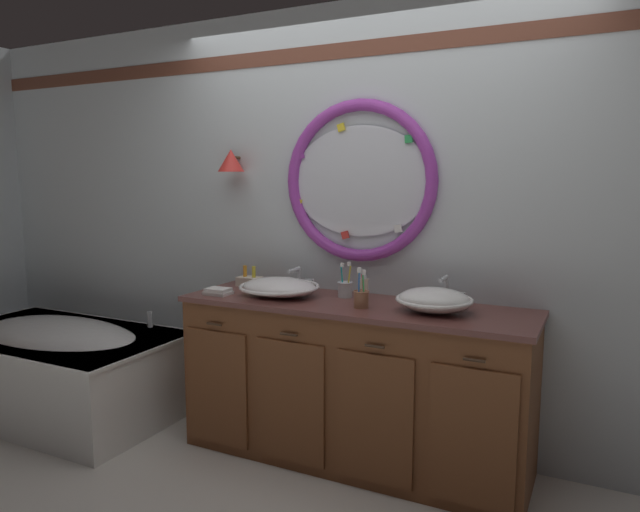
{
  "coord_description": "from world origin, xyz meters",
  "views": [
    {
      "loc": [
        1.28,
        -2.61,
        1.6
      ],
      "look_at": [
        -0.15,
        0.25,
        1.16
      ],
      "focal_mm": 32.48,
      "sensor_mm": 36.0,
      "label": 1
    }
  ],
  "objects_px": {
    "sink_basin_right": "(434,300)",
    "soap_dispenser": "(363,288)",
    "bathtub": "(58,364)",
    "sink_basin_left": "(279,287)",
    "folded_hand_towel": "(218,291)",
    "toothbrush_holder_right": "(361,297)",
    "toothbrush_holder_left": "(345,288)",
    "toiletry_basket": "(250,281)"
  },
  "relations": [
    {
      "from": "toothbrush_holder_left",
      "to": "folded_hand_towel",
      "type": "height_order",
      "value": "toothbrush_holder_left"
    },
    {
      "from": "bathtub",
      "to": "sink_basin_right",
      "type": "distance_m",
      "value": 2.6
    },
    {
      "from": "folded_hand_towel",
      "to": "toothbrush_holder_left",
      "type": "bearing_deg",
      "value": 21.01
    },
    {
      "from": "sink_basin_left",
      "to": "sink_basin_right",
      "type": "xyz_separation_m",
      "value": [
        0.92,
        0.0,
        0.01
      ]
    },
    {
      "from": "sink_basin_left",
      "to": "folded_hand_towel",
      "type": "bearing_deg",
      "value": -160.07
    },
    {
      "from": "bathtub",
      "to": "folded_hand_towel",
      "type": "relative_size",
      "value": 11.29
    },
    {
      "from": "sink_basin_right",
      "to": "folded_hand_towel",
      "type": "relative_size",
      "value": 2.67
    },
    {
      "from": "toothbrush_holder_left",
      "to": "toiletry_basket",
      "type": "height_order",
      "value": "toothbrush_holder_left"
    },
    {
      "from": "sink_basin_left",
      "to": "toothbrush_holder_left",
      "type": "bearing_deg",
      "value": 22.04
    },
    {
      "from": "bathtub",
      "to": "soap_dispenser",
      "type": "xyz_separation_m",
      "value": [
        2.06,
        0.4,
        0.64
      ]
    },
    {
      "from": "bathtub",
      "to": "soap_dispenser",
      "type": "bearing_deg",
      "value": 10.9
    },
    {
      "from": "toothbrush_holder_left",
      "to": "toiletry_basket",
      "type": "distance_m",
      "value": 0.68
    },
    {
      "from": "toiletry_basket",
      "to": "soap_dispenser",
      "type": "bearing_deg",
      "value": -3.36
    },
    {
      "from": "toothbrush_holder_right",
      "to": "folded_hand_towel",
      "type": "relative_size",
      "value": 1.45
    },
    {
      "from": "sink_basin_left",
      "to": "soap_dispenser",
      "type": "xyz_separation_m",
      "value": [
        0.47,
        0.14,
        0.01
      ]
    },
    {
      "from": "sink_basin_right",
      "to": "soap_dispenser",
      "type": "distance_m",
      "value": 0.47
    },
    {
      "from": "soap_dispenser",
      "to": "folded_hand_towel",
      "type": "bearing_deg",
      "value": -162.07
    },
    {
      "from": "bathtub",
      "to": "sink_basin_right",
      "type": "bearing_deg",
      "value": 5.88
    },
    {
      "from": "bathtub",
      "to": "folded_hand_towel",
      "type": "bearing_deg",
      "value": 6.12
    },
    {
      "from": "bathtub",
      "to": "toiletry_basket",
      "type": "bearing_deg",
      "value": 19.38
    },
    {
      "from": "toiletry_basket",
      "to": "sink_basin_right",
      "type": "bearing_deg",
      "value": -8.47
    },
    {
      "from": "bathtub",
      "to": "toiletry_basket",
      "type": "distance_m",
      "value": 1.47
    },
    {
      "from": "folded_hand_towel",
      "to": "sink_basin_left",
      "type": "bearing_deg",
      "value": 19.93
    },
    {
      "from": "soap_dispenser",
      "to": "toiletry_basket",
      "type": "distance_m",
      "value": 0.8
    },
    {
      "from": "sink_basin_left",
      "to": "toothbrush_holder_right",
      "type": "xyz_separation_m",
      "value": [
        0.54,
        -0.07,
        0.0
      ]
    },
    {
      "from": "toothbrush_holder_left",
      "to": "toiletry_basket",
      "type": "relative_size",
      "value": 1.4
    },
    {
      "from": "sink_basin_left",
      "to": "sink_basin_right",
      "type": "relative_size",
      "value": 1.18
    },
    {
      "from": "folded_hand_towel",
      "to": "sink_basin_right",
      "type": "bearing_deg",
      "value": 5.64
    },
    {
      "from": "sink_basin_right",
      "to": "bathtub",
      "type": "bearing_deg",
      "value": -174.12
    },
    {
      "from": "folded_hand_towel",
      "to": "bathtub",
      "type": "bearing_deg",
      "value": -173.88
    },
    {
      "from": "sink_basin_left",
      "to": "toothbrush_holder_right",
      "type": "relative_size",
      "value": 2.18
    },
    {
      "from": "folded_hand_towel",
      "to": "toothbrush_holder_right",
      "type": "bearing_deg",
      "value": 3.82
    },
    {
      "from": "toothbrush_holder_left",
      "to": "toiletry_basket",
      "type": "xyz_separation_m",
      "value": [
        -0.68,
        0.04,
        -0.02
      ]
    },
    {
      "from": "sink_basin_right",
      "to": "soap_dispenser",
      "type": "relative_size",
      "value": 2.67
    },
    {
      "from": "sink_basin_left",
      "to": "toothbrush_holder_left",
      "type": "relative_size",
      "value": 2.27
    },
    {
      "from": "toothbrush_holder_right",
      "to": "folded_hand_towel",
      "type": "bearing_deg",
      "value": -176.18
    },
    {
      "from": "sink_basin_right",
      "to": "soap_dispenser",
      "type": "xyz_separation_m",
      "value": [
        -0.45,
        0.14,
        -0.0
      ]
    },
    {
      "from": "sink_basin_left",
      "to": "soap_dispenser",
      "type": "relative_size",
      "value": 3.16
    },
    {
      "from": "bathtub",
      "to": "toiletry_basket",
      "type": "relative_size",
      "value": 11.31
    },
    {
      "from": "sink_basin_right",
      "to": "folded_hand_towel",
      "type": "distance_m",
      "value": 1.27
    },
    {
      "from": "bathtub",
      "to": "toothbrush_holder_left",
      "type": "distance_m",
      "value": 2.08
    },
    {
      "from": "toiletry_basket",
      "to": "sink_basin_left",
      "type": "bearing_deg",
      "value": -29.48
    }
  ]
}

